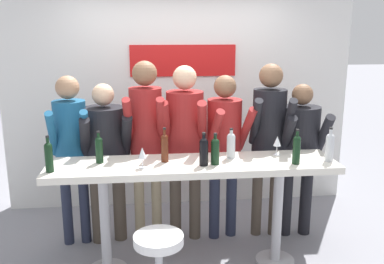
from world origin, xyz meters
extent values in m
cube|color=silver|center=(0.00, 1.54, 1.29)|extent=(4.10, 0.10, 2.59)
cube|color=red|center=(0.04, 1.48, 1.76)|extent=(1.22, 0.02, 0.36)
cube|color=silver|center=(0.00, 0.00, 0.97)|extent=(2.50, 0.56, 0.06)
cylinder|color=#B2B2B7|center=(-0.77, 0.00, 0.50)|extent=(0.09, 0.09, 0.94)
cylinder|color=#B2B2B7|center=(0.77, 0.00, 0.50)|extent=(0.09, 0.09, 0.94)
cylinder|color=#B2B2B7|center=(0.77, 0.00, 0.01)|extent=(0.36, 0.36, 0.02)
cylinder|color=white|center=(-0.32, -0.58, 0.59)|extent=(0.38, 0.38, 0.07)
cylinder|color=#23283D|center=(-1.20, 0.56, 0.41)|extent=(0.10, 0.10, 0.82)
cylinder|color=#23283D|center=(-1.04, 0.58, 0.41)|extent=(0.10, 0.10, 0.82)
cylinder|color=#19517A|center=(-1.12, 0.57, 1.14)|extent=(0.34, 0.34, 0.65)
sphere|color=#9E7556|center=(-1.12, 0.57, 1.59)|extent=(0.22, 0.22, 0.22)
cylinder|color=#19517A|center=(-1.25, 0.40, 1.19)|extent=(0.11, 0.38, 0.49)
cylinder|color=#19517A|center=(-0.96, 0.43, 1.19)|extent=(0.11, 0.38, 0.49)
cylinder|color=#473D33|center=(-0.90, 0.57, 0.39)|extent=(0.13, 0.13, 0.78)
cylinder|color=#473D33|center=(-0.69, 0.60, 0.39)|extent=(0.13, 0.13, 0.78)
cylinder|color=black|center=(-0.80, 0.58, 1.09)|extent=(0.45, 0.45, 0.62)
sphere|color=#D6AD89|center=(-0.80, 0.58, 1.52)|extent=(0.21, 0.21, 0.21)
cylinder|color=black|center=(-0.96, 0.41, 1.13)|extent=(0.15, 0.39, 0.48)
cylinder|color=black|center=(-0.59, 0.46, 1.13)|extent=(0.15, 0.39, 0.48)
cylinder|color=gray|center=(-0.49, 0.58, 0.44)|extent=(0.10, 0.10, 0.88)
cylinder|color=gray|center=(-0.31, 0.57, 0.44)|extent=(0.10, 0.10, 0.88)
cylinder|color=maroon|center=(-0.40, 0.57, 1.23)|extent=(0.33, 0.33, 0.70)
sphere|color=brown|center=(-0.40, 0.57, 1.71)|extent=(0.24, 0.24, 0.24)
cylinder|color=maroon|center=(-0.56, 0.41, 1.28)|extent=(0.10, 0.41, 0.53)
cylinder|color=maroon|center=(-0.26, 0.39, 1.28)|extent=(0.10, 0.41, 0.53)
cylinder|color=#473D33|center=(-0.12, 0.58, 0.43)|extent=(0.12, 0.12, 0.86)
cylinder|color=#473D33|center=(0.08, 0.55, 0.43)|extent=(0.12, 0.12, 0.86)
cylinder|color=maroon|center=(-0.02, 0.57, 1.20)|extent=(0.41, 0.41, 0.68)
sphere|color=#D6AD89|center=(-0.02, 0.57, 1.67)|extent=(0.23, 0.23, 0.23)
cylinder|color=maroon|center=(-0.21, 0.43, 1.25)|extent=(0.15, 0.41, 0.52)
cylinder|color=maroon|center=(0.13, 0.38, 1.25)|extent=(0.15, 0.41, 0.52)
cylinder|color=#23283D|center=(0.28, 0.53, 0.41)|extent=(0.11, 0.11, 0.81)
cylinder|color=#23283D|center=(0.46, 0.57, 0.41)|extent=(0.11, 0.11, 0.81)
cylinder|color=maroon|center=(0.37, 0.55, 1.13)|extent=(0.40, 0.40, 0.64)
sphere|color=brown|center=(0.37, 0.55, 1.58)|extent=(0.22, 0.22, 0.22)
cylinder|color=maroon|center=(0.24, 0.37, 1.18)|extent=(0.15, 0.39, 0.49)
cylinder|color=maroon|center=(0.56, 0.43, 1.18)|extent=(0.15, 0.39, 0.49)
cylinder|color=#473D33|center=(0.73, 0.56, 0.43)|extent=(0.11, 0.11, 0.86)
cylinder|color=#473D33|center=(0.91, 0.54, 0.43)|extent=(0.11, 0.11, 0.86)
cylinder|color=black|center=(0.82, 0.55, 1.20)|extent=(0.37, 0.37, 0.68)
sphere|color=brown|center=(0.82, 0.55, 1.68)|extent=(0.23, 0.23, 0.23)
cylinder|color=black|center=(0.65, 0.40, 1.25)|extent=(0.13, 0.40, 0.52)
cylinder|color=black|center=(0.96, 0.37, 1.25)|extent=(0.13, 0.40, 0.52)
cylinder|color=black|center=(1.04, 0.53, 0.38)|extent=(0.12, 0.12, 0.77)
cylinder|color=black|center=(1.25, 0.52, 0.38)|extent=(0.12, 0.12, 0.77)
cylinder|color=black|center=(1.14, 0.52, 1.07)|extent=(0.39, 0.39, 0.61)
sphere|color=brown|center=(1.14, 0.52, 1.49)|extent=(0.21, 0.21, 0.21)
cylinder|color=black|center=(0.96, 0.38, 1.11)|extent=(0.10, 0.37, 0.48)
cylinder|color=black|center=(1.32, 0.37, 1.11)|extent=(0.10, 0.37, 0.48)
cylinder|color=#4C1E0F|center=(-0.24, 0.04, 1.11)|extent=(0.06, 0.06, 0.21)
sphere|color=#4C1E0F|center=(-0.24, 0.04, 1.22)|extent=(0.06, 0.06, 0.06)
cylinder|color=#4C1E0F|center=(-0.24, 0.04, 1.25)|extent=(0.02, 0.02, 0.08)
cylinder|color=black|center=(-0.24, 0.04, 1.30)|extent=(0.03, 0.03, 0.02)
cylinder|color=black|center=(0.18, -0.07, 1.10)|extent=(0.07, 0.07, 0.19)
sphere|color=black|center=(0.18, -0.07, 1.19)|extent=(0.07, 0.07, 0.07)
cylinder|color=black|center=(0.18, -0.07, 1.23)|extent=(0.03, 0.03, 0.07)
cylinder|color=black|center=(0.18, -0.07, 1.27)|extent=(0.03, 0.03, 0.01)
cylinder|color=#B7BCC1|center=(0.35, 0.09, 1.10)|extent=(0.08, 0.08, 0.19)
sphere|color=#B7BCC1|center=(0.35, 0.09, 1.19)|extent=(0.08, 0.08, 0.08)
cylinder|color=#B7BCC1|center=(0.35, 0.09, 1.23)|extent=(0.03, 0.03, 0.07)
cylinder|color=black|center=(0.35, 0.09, 1.27)|extent=(0.03, 0.03, 0.01)
cylinder|color=black|center=(0.87, -0.13, 1.11)|extent=(0.07, 0.07, 0.21)
sphere|color=black|center=(0.87, -0.13, 1.22)|extent=(0.07, 0.07, 0.07)
cylinder|color=black|center=(0.87, -0.13, 1.25)|extent=(0.03, 0.03, 0.08)
cylinder|color=black|center=(0.87, -0.13, 1.30)|extent=(0.03, 0.03, 0.02)
cylinder|color=black|center=(0.08, -0.09, 1.10)|extent=(0.08, 0.08, 0.20)
sphere|color=black|center=(0.08, -0.09, 1.20)|extent=(0.08, 0.08, 0.08)
cylinder|color=black|center=(0.08, -0.09, 1.24)|extent=(0.03, 0.03, 0.07)
cylinder|color=black|center=(0.08, -0.09, 1.28)|extent=(0.03, 0.03, 0.01)
cylinder|color=black|center=(-1.18, -0.12, 1.11)|extent=(0.07, 0.07, 0.21)
sphere|color=black|center=(-1.18, -0.12, 1.21)|extent=(0.07, 0.07, 0.07)
cylinder|color=black|center=(-1.18, -0.12, 1.25)|extent=(0.02, 0.02, 0.07)
cylinder|color=black|center=(-1.18, -0.12, 1.30)|extent=(0.03, 0.03, 0.02)
cylinder|color=#B7BCC1|center=(1.18, -0.09, 1.11)|extent=(0.07, 0.07, 0.21)
sphere|color=#B7BCC1|center=(1.18, -0.09, 1.21)|extent=(0.07, 0.07, 0.07)
cylinder|color=#B7BCC1|center=(1.18, -0.09, 1.25)|extent=(0.03, 0.03, 0.08)
cylinder|color=black|center=(1.18, -0.09, 1.30)|extent=(0.03, 0.03, 0.02)
cylinder|color=black|center=(-0.80, 0.08, 1.10)|extent=(0.07, 0.07, 0.20)
sphere|color=black|center=(-0.80, 0.08, 1.20)|extent=(0.07, 0.07, 0.07)
cylinder|color=black|center=(-0.80, 0.08, 1.23)|extent=(0.02, 0.02, 0.07)
cylinder|color=black|center=(-0.80, 0.08, 1.28)|extent=(0.03, 0.03, 0.01)
cylinder|color=silver|center=(0.78, 0.14, 1.01)|extent=(0.06, 0.06, 0.01)
cylinder|color=silver|center=(0.78, 0.14, 1.05)|extent=(0.01, 0.01, 0.08)
cone|color=silver|center=(0.78, 0.14, 1.13)|extent=(0.07, 0.07, 0.09)
cylinder|color=silver|center=(-0.43, -0.11, 1.01)|extent=(0.06, 0.06, 0.01)
cylinder|color=silver|center=(-0.43, -0.11, 1.05)|extent=(0.01, 0.01, 0.08)
cone|color=silver|center=(-0.43, -0.11, 1.13)|extent=(0.07, 0.07, 0.09)
camera|label=1|loc=(-0.38, -3.50, 2.15)|focal=40.00mm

